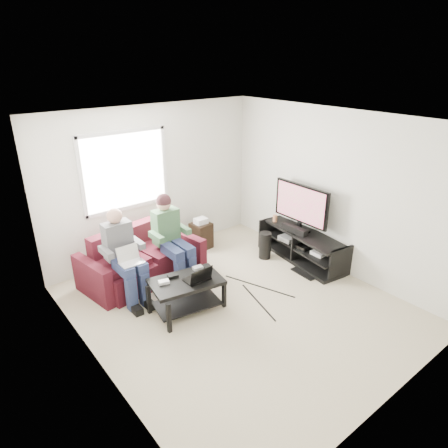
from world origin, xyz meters
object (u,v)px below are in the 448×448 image
at_px(coffee_table, 186,288).
at_px(subwoofer, 265,245).
at_px(sofa, 141,262).
at_px(tv, 301,205).
at_px(end_table, 201,234).
at_px(tv_stand, 302,248).

relative_size(coffee_table, subwoofer, 2.21).
distance_m(sofa, coffee_table, 1.16).
bearing_deg(tv, coffee_table, -178.16).
relative_size(subwoofer, end_table, 0.81).
bearing_deg(tv_stand, sofa, 154.55).
xyz_separation_m(coffee_table, tv, (2.37, 0.08, 0.64)).
bearing_deg(sofa, tv_stand, -25.45).
xyz_separation_m(tv, subwoofer, (-0.43, 0.37, -0.76)).
height_order(sofa, subwoofer, sofa).
bearing_deg(end_table, coffee_table, -131.54).
height_order(tv_stand, end_table, end_table).
bearing_deg(end_table, subwoofer, -58.15).
relative_size(sofa, tv, 1.72).
xyz_separation_m(tv_stand, tv, (-0.00, 0.10, 0.76)).
xyz_separation_m(sofa, subwoofer, (2.04, -0.71, -0.07)).
bearing_deg(sofa, coffee_table, -85.43).
relative_size(tv_stand, subwoofer, 3.55).
height_order(tv, subwoofer, tv).
xyz_separation_m(sofa, coffee_table, (0.09, -1.15, 0.05)).
height_order(coffee_table, subwoofer, coffee_table).
height_order(tv, end_table, tv).
xyz_separation_m(tv, end_table, (-1.07, 1.40, -0.74)).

